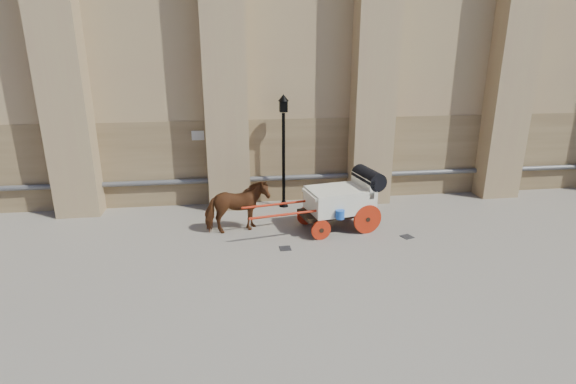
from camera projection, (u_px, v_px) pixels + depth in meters
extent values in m
plane|color=slate|center=(268.00, 248.00, 12.62)|extent=(90.00, 90.00, 0.00)
cube|color=#977E57|center=(312.00, 159.00, 16.31)|extent=(44.00, 0.35, 3.00)
cylinder|color=#59595B|center=(313.00, 177.00, 16.25)|extent=(42.00, 0.18, 0.18)
cube|color=beige|center=(198.00, 135.00, 15.32)|extent=(0.42, 0.04, 0.32)
imported|color=#643113|center=(237.00, 207.00, 13.49)|extent=(2.03, 1.23, 1.60)
cube|color=black|center=(336.00, 212.00, 13.80)|extent=(2.36, 1.40, 0.12)
cube|color=silver|center=(340.00, 199.00, 13.70)|extent=(2.11, 1.59, 0.70)
cube|color=silver|center=(362.00, 185.00, 13.80)|extent=(0.38, 1.26, 0.55)
cube|color=silver|center=(314.00, 194.00, 13.37)|extent=(0.55, 1.15, 0.10)
cylinder|color=black|center=(369.00, 178.00, 13.80)|extent=(0.79, 1.34, 0.56)
cylinder|color=#B6240D|center=(367.00, 219.00, 13.49)|extent=(0.90, 0.23, 0.90)
cylinder|color=#B6240D|center=(349.00, 206.00, 14.61)|extent=(0.90, 0.23, 0.90)
cylinder|color=#B6240D|center=(321.00, 230.00, 13.09)|extent=(0.60, 0.17, 0.60)
cylinder|color=#B6240D|center=(306.00, 215.00, 14.21)|extent=(0.60, 0.17, 0.60)
cylinder|color=#B6240D|center=(290.00, 214.00, 12.80)|extent=(2.38, 0.52, 0.07)
cylinder|color=#B6240D|center=(280.00, 204.00, 13.61)|extent=(2.38, 0.52, 0.07)
cylinder|color=blue|center=(340.00, 214.00, 13.04)|extent=(0.26, 0.26, 0.26)
cylinder|color=black|center=(284.00, 161.00, 15.41)|extent=(0.11, 0.11, 3.29)
cone|color=black|center=(284.00, 202.00, 15.87)|extent=(0.33, 0.33, 0.33)
cube|color=black|center=(283.00, 106.00, 14.83)|extent=(0.26, 0.26, 0.38)
cone|color=black|center=(283.00, 98.00, 14.74)|extent=(0.37, 0.37, 0.22)
cube|color=black|center=(285.00, 248.00, 12.59)|extent=(0.33, 0.33, 0.01)
cube|color=black|center=(407.00, 237.00, 13.36)|extent=(0.41, 0.41, 0.01)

